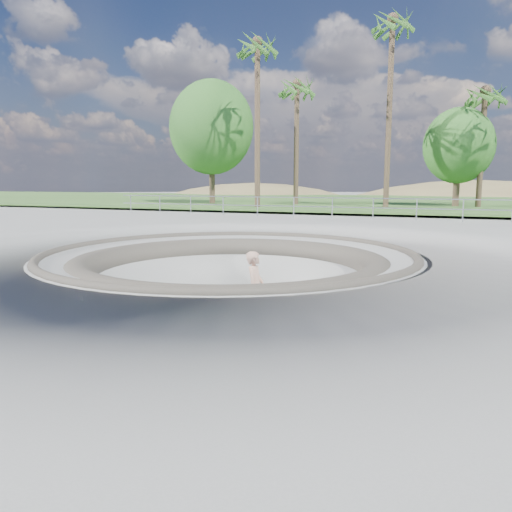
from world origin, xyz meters
name	(u,v)px	position (x,y,z in m)	size (l,w,h in m)	color
ground	(230,253)	(0.00, 0.00, 0.00)	(180.00, 180.00, 0.00)	#969692
skate_bowl	(230,317)	(0.00, 0.00, -1.83)	(14.00, 14.00, 4.10)	#969692
grass_strip	(390,201)	(0.00, 34.00, 0.22)	(180.00, 36.00, 0.12)	#345D25
distant_hills	(440,250)	(3.78, 57.17, -7.02)	(103.20, 45.00, 28.60)	brown
safety_railing	(332,208)	(0.00, 12.00, 0.69)	(25.00, 0.06, 1.03)	#979A9F
skateboard	(255,324)	(0.91, -0.38, -1.83)	(0.95, 0.46, 0.09)	olive
skater	(255,288)	(0.91, -0.38, -0.82)	(0.72, 0.47, 1.96)	tan
palm_a	(257,53)	(-6.72, 18.73, 10.16)	(2.60, 2.60, 11.46)	brown
palm_b	(297,91)	(-5.51, 23.43, 8.45)	(2.60, 2.60, 9.60)	brown
palm_c	(392,32)	(1.27, 21.92, 11.41)	(2.60, 2.60, 12.84)	brown
palm_d	(485,98)	(7.00, 24.44, 7.38)	(2.60, 2.60, 8.45)	brown
bushy_tree_left	(211,128)	(-12.23, 22.92, 6.09)	(6.61, 6.01, 9.54)	brown
bushy_tree_mid	(459,146)	(5.58, 24.95, 4.37)	(4.70, 4.27, 6.78)	brown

